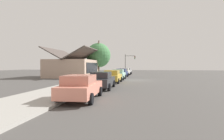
{
  "coord_description": "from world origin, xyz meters",
  "views": [
    {
      "loc": [
        -27.1,
        -0.93,
        2.18
      ],
      "look_at": [
        2.57,
        3.95,
        1.43
      ],
      "focal_mm": 29.36,
      "sensor_mm": 36.0,
      "label": 1
    }
  ],
  "objects_px": {
    "car_charcoal": "(102,80)",
    "shade_tree": "(98,55)",
    "car_coral": "(81,87)",
    "fire_hydrant_red": "(119,73)",
    "car_silver": "(127,71)",
    "traffic_light_main": "(129,61)",
    "car_seafoam": "(119,74)",
    "car_navy": "(122,73)",
    "car_ivory": "(125,72)",
    "car_mustard": "(113,76)",
    "utility_pole_wooden": "(99,57)"
  },
  "relations": [
    {
      "from": "car_charcoal",
      "to": "shade_tree",
      "type": "bearing_deg",
      "value": 13.38
    },
    {
      "from": "car_coral",
      "to": "fire_hydrant_red",
      "type": "bearing_deg",
      "value": -0.69
    },
    {
      "from": "traffic_light_main",
      "to": "fire_hydrant_red",
      "type": "xyz_separation_m",
      "value": [
        -9.3,
        1.66,
        -2.99
      ]
    },
    {
      "from": "fire_hydrant_red",
      "to": "car_seafoam",
      "type": "bearing_deg",
      "value": -172.89
    },
    {
      "from": "car_coral",
      "to": "car_seafoam",
      "type": "relative_size",
      "value": 1.06
    },
    {
      "from": "car_mustard",
      "to": "fire_hydrant_red",
      "type": "distance_m",
      "value": 17.93
    },
    {
      "from": "car_navy",
      "to": "fire_hydrant_red",
      "type": "xyz_separation_m",
      "value": [
        6.62,
        1.42,
        -0.32
      ]
    },
    {
      "from": "car_mustard",
      "to": "car_coral",
      "type": "bearing_deg",
      "value": 179.47
    },
    {
      "from": "car_coral",
      "to": "shade_tree",
      "type": "height_order",
      "value": "shade_tree"
    },
    {
      "from": "fire_hydrant_red",
      "to": "utility_pole_wooden",
      "type": "bearing_deg",
      "value": 121.06
    },
    {
      "from": "utility_pole_wooden",
      "to": "fire_hydrant_red",
      "type": "height_order",
      "value": "utility_pole_wooden"
    },
    {
      "from": "car_mustard",
      "to": "car_navy",
      "type": "relative_size",
      "value": 0.96
    },
    {
      "from": "car_coral",
      "to": "traffic_light_main",
      "type": "xyz_separation_m",
      "value": [
        38.82,
        -0.34,
        2.67
      ]
    },
    {
      "from": "car_seafoam",
      "to": "traffic_light_main",
      "type": "height_order",
      "value": "traffic_light_main"
    },
    {
      "from": "car_charcoal",
      "to": "car_seafoam",
      "type": "height_order",
      "value": "same"
    },
    {
      "from": "car_navy",
      "to": "car_ivory",
      "type": "height_order",
      "value": "same"
    },
    {
      "from": "car_coral",
      "to": "shade_tree",
      "type": "bearing_deg",
      "value": 8.1
    },
    {
      "from": "car_seafoam",
      "to": "shade_tree",
      "type": "xyz_separation_m",
      "value": [
        10.81,
        5.83,
        3.58
      ]
    },
    {
      "from": "utility_pole_wooden",
      "to": "shade_tree",
      "type": "bearing_deg",
      "value": 20.64
    },
    {
      "from": "utility_pole_wooden",
      "to": "car_navy",
      "type": "bearing_deg",
      "value": -127.83
    },
    {
      "from": "shade_tree",
      "to": "traffic_light_main",
      "type": "xyz_separation_m",
      "value": [
        11.0,
        -5.93,
        -0.9
      ]
    },
    {
      "from": "shade_tree",
      "to": "traffic_light_main",
      "type": "relative_size",
      "value": 1.36
    },
    {
      "from": "car_charcoal",
      "to": "car_mustard",
      "type": "distance_m",
      "value": 6.07
    },
    {
      "from": "traffic_light_main",
      "to": "fire_hydrant_red",
      "type": "distance_m",
      "value": 9.91
    },
    {
      "from": "car_mustard",
      "to": "car_charcoal",
      "type": "bearing_deg",
      "value": -179.91
    },
    {
      "from": "car_silver",
      "to": "car_navy",
      "type": "bearing_deg",
      "value": 179.12
    },
    {
      "from": "car_navy",
      "to": "fire_hydrant_red",
      "type": "bearing_deg",
      "value": 14.46
    },
    {
      "from": "car_coral",
      "to": "car_seafoam",
      "type": "height_order",
      "value": "same"
    },
    {
      "from": "fire_hydrant_red",
      "to": "traffic_light_main",
      "type": "bearing_deg",
      "value": -10.12
    },
    {
      "from": "car_coral",
      "to": "traffic_light_main",
      "type": "distance_m",
      "value": 38.92
    },
    {
      "from": "car_charcoal",
      "to": "shade_tree",
      "type": "relative_size",
      "value": 0.69
    },
    {
      "from": "car_navy",
      "to": "car_coral",
      "type": "bearing_deg",
      "value": -177.87
    },
    {
      "from": "car_mustard",
      "to": "shade_tree",
      "type": "relative_size",
      "value": 0.65
    },
    {
      "from": "car_coral",
      "to": "car_silver",
      "type": "xyz_separation_m",
      "value": [
        34.34,
        -0.22,
        -0.0
      ]
    },
    {
      "from": "car_silver",
      "to": "traffic_light_main",
      "type": "xyz_separation_m",
      "value": [
        4.48,
        -0.11,
        2.67
      ]
    },
    {
      "from": "car_coral",
      "to": "car_mustard",
      "type": "distance_m",
      "value": 11.66
    },
    {
      "from": "car_coral",
      "to": "car_navy",
      "type": "relative_size",
      "value": 1.03
    },
    {
      "from": "car_mustard",
      "to": "car_seafoam",
      "type": "height_order",
      "value": "same"
    },
    {
      "from": "car_ivory",
      "to": "utility_pole_wooden",
      "type": "relative_size",
      "value": 0.63
    },
    {
      "from": "car_seafoam",
      "to": "utility_pole_wooden",
      "type": "distance_m",
      "value": 11.95
    },
    {
      "from": "car_seafoam",
      "to": "shade_tree",
      "type": "bearing_deg",
      "value": 28.77
    },
    {
      "from": "traffic_light_main",
      "to": "utility_pole_wooden",
      "type": "xyz_separation_m",
      "value": [
        -11.71,
        5.66,
        0.44
      ]
    },
    {
      "from": "car_coral",
      "to": "car_navy",
      "type": "bearing_deg",
      "value": -3.49
    },
    {
      "from": "car_charcoal",
      "to": "car_ivory",
      "type": "height_order",
      "value": "same"
    },
    {
      "from": "car_seafoam",
      "to": "utility_pole_wooden",
      "type": "bearing_deg",
      "value": 29.28
    },
    {
      "from": "car_ivory",
      "to": "utility_pole_wooden",
      "type": "xyz_separation_m",
      "value": [
        -1.51,
        5.47,
        3.11
      ]
    },
    {
      "from": "car_seafoam",
      "to": "car_navy",
      "type": "distance_m",
      "value": 5.9
    },
    {
      "from": "car_navy",
      "to": "traffic_light_main",
      "type": "height_order",
      "value": "traffic_light_main"
    },
    {
      "from": "car_seafoam",
      "to": "car_silver",
      "type": "height_order",
      "value": "same"
    },
    {
      "from": "car_navy",
      "to": "car_ivory",
      "type": "relative_size",
      "value": 1.01
    }
  ]
}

